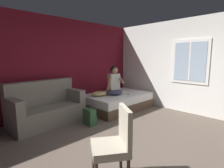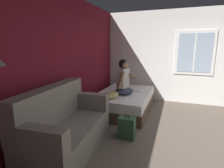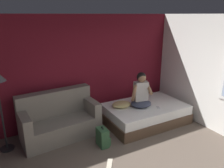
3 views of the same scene
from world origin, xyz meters
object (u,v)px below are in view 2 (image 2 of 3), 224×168
object	(u,v)px
couch	(65,127)
person_seated	(124,80)
throw_pillow	(111,95)
backpack	(127,128)
bed	(125,101)
cell_phone	(137,91)

from	to	relation	value
couch	person_seated	world-z (taller)	person_seated
couch	throw_pillow	world-z (taller)	couch
couch	throw_pillow	size ratio (longest dim) A/B	3.67
backpack	person_seated	bearing A→B (deg)	19.28
bed	cell_phone	distance (m)	0.42
person_seated	backpack	xyz separation A→B (m)	(-1.27, -0.45, -0.64)
bed	throw_pillow	distance (m)	0.71
bed	cell_phone	xyz separation A→B (m)	(0.16, -0.30, 0.25)
person_seated	cell_phone	bearing A→B (deg)	-40.41
couch	bed	bearing A→B (deg)	-9.96
couch	person_seated	distance (m)	2.05
backpack	throw_pillow	world-z (taller)	throw_pillow
bed	couch	distance (m)	2.17
cell_phone	throw_pillow	bearing A→B (deg)	-10.95
bed	throw_pillow	size ratio (longest dim) A/B	4.28
bed	throw_pillow	xyz separation A→B (m)	(-0.62, 0.17, 0.31)
bed	couch	bearing A→B (deg)	170.04
cell_phone	couch	bearing A→B (deg)	3.68
bed	backpack	size ratio (longest dim) A/B	4.49
person_seated	throw_pillow	size ratio (longest dim) A/B	1.82
person_seated	backpack	world-z (taller)	person_seated
bed	person_seated	size ratio (longest dim) A/B	2.35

